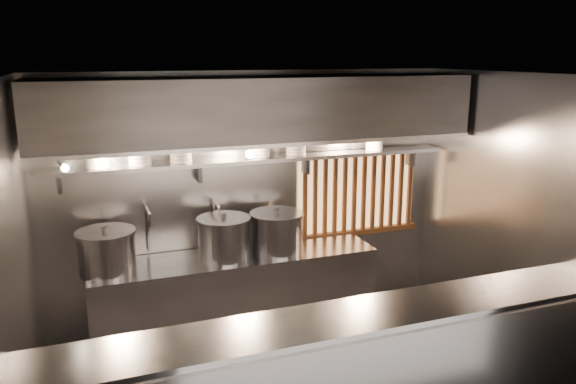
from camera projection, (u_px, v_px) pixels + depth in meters
floor at (300, 383)px, 5.20m from camera, size 4.50×4.50×0.00m
ceiling at (302, 75)px, 4.52m from camera, size 4.50×4.50×0.00m
wall_back at (252, 199)px, 6.23m from camera, size 4.50×0.00×4.50m
wall_left at (16, 274)px, 4.10m from camera, size 0.00×3.00×3.00m
wall_right at (510, 215)px, 5.62m from camera, size 0.00×3.00×3.00m
cooking_bench at (236, 295)px, 6.02m from camera, size 3.00×0.70×0.90m
bowl_shelf at (256, 159)px, 5.95m from camera, size 4.40×0.34×0.04m
exhaust_hood at (261, 110)px, 5.61m from camera, size 4.40×0.81×0.65m
wood_screen at (358, 192)px, 6.62m from camera, size 1.56×0.09×1.04m
faucet_left at (148, 221)px, 5.74m from camera, size 0.04×0.30×0.50m
faucet_right at (215, 214)px, 5.98m from camera, size 0.04×0.30×0.50m
heat_lamp at (61, 161)px, 4.84m from camera, size 0.25×0.35×0.20m
pendant_bulb at (250, 154)px, 5.78m from camera, size 0.09×0.09×0.19m
stock_pot_left at (107, 252)px, 5.41m from camera, size 0.63×0.63×0.46m
stock_pot_mid at (277, 232)px, 5.99m from camera, size 0.64×0.64×0.47m
stock_pot_right at (224, 238)px, 5.78m from camera, size 0.63×0.63×0.48m
bowl_stack_0 at (97, 159)px, 5.39m from camera, size 0.24×0.24×0.17m
bowl_stack_1 at (140, 158)px, 5.53m from camera, size 0.24×0.24×0.13m
bowl_stack_2 at (181, 156)px, 5.66m from camera, size 0.24×0.24×0.13m
bowl_stack_3 at (261, 151)px, 5.94m from camera, size 0.21×0.21×0.13m
bowl_stack_4 at (296, 149)px, 6.08m from camera, size 0.23×0.23×0.13m
bowl_stack_5 at (374, 144)px, 6.40m from camera, size 0.21×0.21×0.13m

